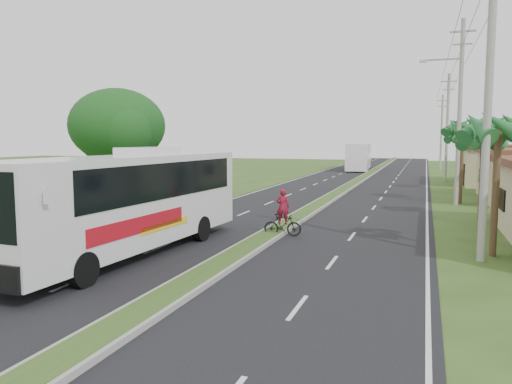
% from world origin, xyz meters
% --- Properties ---
extents(ground, '(180.00, 180.00, 0.00)m').
position_xyz_m(ground, '(0.00, 0.00, 0.00)').
color(ground, '#30481A').
rests_on(ground, ground).
extents(road_asphalt, '(14.00, 160.00, 0.02)m').
position_xyz_m(road_asphalt, '(0.00, 20.00, 0.01)').
color(road_asphalt, black).
rests_on(road_asphalt, ground).
extents(median_strip, '(1.20, 160.00, 0.18)m').
position_xyz_m(median_strip, '(0.00, 20.00, 0.10)').
color(median_strip, gray).
rests_on(median_strip, ground).
extents(lane_edge_left, '(0.12, 160.00, 0.01)m').
position_xyz_m(lane_edge_left, '(-6.70, 20.00, 0.00)').
color(lane_edge_left, silver).
rests_on(lane_edge_left, ground).
extents(lane_edge_right, '(0.12, 160.00, 0.01)m').
position_xyz_m(lane_edge_right, '(6.70, 20.00, 0.00)').
color(lane_edge_right, silver).
rests_on(lane_edge_right, ground).
extents(shop_far, '(8.60, 11.60, 3.82)m').
position_xyz_m(shop_far, '(14.00, 36.00, 1.93)').
color(shop_far, tan).
rests_on(shop_far, ground).
extents(palm_verge_a, '(2.40, 2.40, 5.45)m').
position_xyz_m(palm_verge_a, '(9.00, 3.00, 4.74)').
color(palm_verge_a, '#473321').
rests_on(palm_verge_a, ground).
extents(palm_verge_b, '(2.40, 2.40, 5.05)m').
position_xyz_m(palm_verge_b, '(9.40, 12.00, 4.36)').
color(palm_verge_b, '#473321').
rests_on(palm_verge_b, ground).
extents(palm_verge_c, '(2.40, 2.40, 5.85)m').
position_xyz_m(palm_verge_c, '(8.80, 19.00, 5.12)').
color(palm_verge_c, '#473321').
rests_on(palm_verge_c, ground).
extents(palm_verge_d, '(2.40, 2.40, 5.25)m').
position_xyz_m(palm_verge_d, '(9.30, 28.00, 4.55)').
color(palm_verge_d, '#473321').
rests_on(palm_verge_d, ground).
extents(shade_tree, '(6.30, 6.00, 7.54)m').
position_xyz_m(shade_tree, '(-12.11, 10.02, 5.03)').
color(shade_tree, '#473321').
rests_on(shade_tree, ground).
extents(utility_pole_a, '(1.60, 0.28, 11.00)m').
position_xyz_m(utility_pole_a, '(8.50, 2.00, 5.67)').
color(utility_pole_a, gray).
rests_on(utility_pole_a, ground).
extents(utility_pole_b, '(3.20, 0.28, 12.00)m').
position_xyz_m(utility_pole_b, '(8.47, 18.00, 6.26)').
color(utility_pole_b, gray).
rests_on(utility_pole_b, ground).
extents(utility_pole_c, '(1.60, 0.28, 11.00)m').
position_xyz_m(utility_pole_c, '(8.50, 38.00, 5.67)').
color(utility_pole_c, gray).
rests_on(utility_pole_c, ground).
extents(utility_pole_d, '(1.60, 0.28, 10.50)m').
position_xyz_m(utility_pole_d, '(8.50, 58.00, 5.42)').
color(utility_pole_d, gray).
rests_on(utility_pole_d, ground).
extents(coach_bus_main, '(3.30, 12.62, 4.04)m').
position_xyz_m(coach_bus_main, '(-3.85, -1.22, 2.22)').
color(coach_bus_main, silver).
rests_on(coach_bus_main, ground).
extents(coach_bus_far, '(3.63, 13.10, 3.77)m').
position_xyz_m(coach_bus_far, '(-2.41, 54.42, 2.14)').
color(coach_bus_far, white).
rests_on(coach_bus_far, ground).
extents(motorcyclist, '(1.73, 0.72, 2.15)m').
position_xyz_m(motorcyclist, '(0.53, 4.11, 0.76)').
color(motorcyclist, black).
rests_on(motorcyclist, ground).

